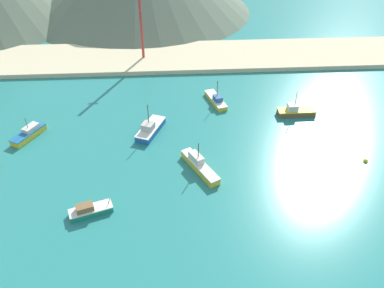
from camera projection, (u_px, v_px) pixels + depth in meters
name	position (u px, v px, depth m)	size (l,w,h in m)	color
ground	(179.00, 238.00, 64.47)	(260.00, 280.00, 0.50)	teal
fishing_boat_0	(199.00, 165.00, 77.30)	(7.02, 10.97, 5.93)	gold
fishing_boat_3	(216.00, 100.00, 97.90)	(4.86, 9.63, 6.13)	gold
fishing_boat_4	(90.00, 210.00, 67.99)	(7.63, 4.59, 2.18)	#198466
fishing_boat_5	(150.00, 129.00, 87.35)	(6.71, 9.94, 7.34)	#1E5BA8
fishing_boat_6	(29.00, 133.00, 86.11)	(6.35, 8.57, 4.74)	gold
fishing_boat_9	(296.00, 111.00, 93.33)	(8.71, 2.96, 6.08)	brown
buoy_2	(366.00, 161.00, 79.72)	(0.87, 0.87, 0.87)	gold
beach_strip	(171.00, 57.00, 118.52)	(247.00, 20.66, 1.20)	beige
radio_tower	(141.00, 20.00, 110.49)	(2.38, 1.90, 23.79)	#B7332D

